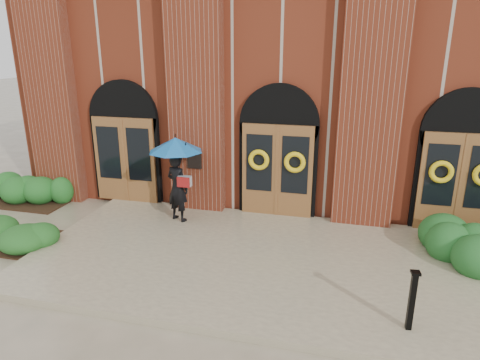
% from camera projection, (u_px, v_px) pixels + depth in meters
% --- Properties ---
extents(ground, '(90.00, 90.00, 0.00)m').
position_uv_depth(ground, '(255.00, 266.00, 9.37)').
color(ground, gray).
rests_on(ground, ground).
extents(landing, '(10.00, 5.30, 0.15)m').
position_uv_depth(landing, '(256.00, 260.00, 9.49)').
color(landing, tan).
rests_on(landing, ground).
extents(church_building, '(16.20, 12.53, 7.00)m').
position_uv_depth(church_building, '(305.00, 75.00, 16.41)').
color(church_building, '#5E2414').
rests_on(church_building, ground).
extents(man_with_umbrella, '(1.83, 1.83, 2.24)m').
position_uv_depth(man_with_umbrella, '(177.00, 163.00, 10.98)').
color(man_with_umbrella, black).
rests_on(man_with_umbrella, landing).
extents(metal_post, '(0.16, 0.16, 1.06)m').
position_uv_depth(metal_post, '(412.00, 299.00, 6.91)').
color(metal_post, black).
rests_on(metal_post, landing).
extents(hedge_wall_left, '(3.01, 1.21, 0.77)m').
position_uv_depth(hedge_wall_left, '(15.00, 190.00, 13.08)').
color(hedge_wall_left, '#1C551C').
rests_on(hedge_wall_left, ground).
extents(hedge_front_left, '(1.61, 1.38, 0.57)m').
position_uv_depth(hedge_front_left, '(16.00, 231.00, 10.42)').
color(hedge_front_left, '#1D4F1B').
rests_on(hedge_front_left, ground).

